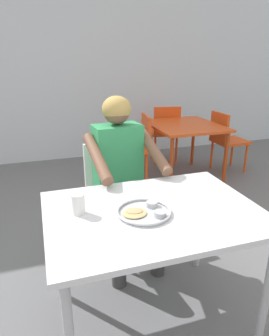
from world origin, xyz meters
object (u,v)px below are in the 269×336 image
object	(u,v)px
chair_foreground	(113,188)
table_foreground	(153,222)
chair_red_right	(226,138)
thali_tray	(145,212)
drinking_cup	(78,203)
diner_foreground	(122,168)
chair_red_far	(165,130)
table_background_red	(185,131)
chair_red_left	(136,144)

from	to	relation	value
chair_foreground	table_foreground	bearing A→B (deg)	-89.55
chair_red_right	thali_tray	bearing A→B (deg)	-132.49
table_foreground	drinking_cup	distance (m)	0.41
diner_foreground	chair_red_far	size ratio (longest dim) A/B	1.47
diner_foreground	chair_red_right	xyz separation A→B (m)	(1.83, 1.39, -0.26)
drinking_cup	diner_foreground	size ratio (longest dim) A/B	0.09
chair_foreground	table_background_red	distance (m)	1.66
table_foreground	diner_foreground	bearing A→B (deg)	89.24
chair_foreground	diner_foreground	distance (m)	0.33
thali_tray	chair_foreground	world-z (taller)	chair_foreground
table_background_red	chair_foreground	bearing A→B (deg)	-136.86
table_foreground	drinking_cup	world-z (taller)	drinking_cup
chair_red_left	chair_red_right	distance (m)	1.26
table_background_red	table_foreground	bearing A→B (deg)	-120.96
table_foreground	thali_tray	bearing A→B (deg)	-153.60
diner_foreground	table_background_red	distance (m)	1.80
thali_tray	diner_foreground	distance (m)	0.68
diner_foreground	table_background_red	bearing A→B (deg)	48.61
drinking_cup	diner_foreground	distance (m)	0.69
thali_tray	chair_red_right	bearing A→B (deg)	47.51
table_background_red	chair_red_far	bearing A→B (deg)	89.31
chair_foreground	drinking_cup	bearing A→B (deg)	-115.43
chair_red_left	drinking_cup	bearing A→B (deg)	-116.20
diner_foreground	chair_red_far	distance (m)	2.31
table_foreground	chair_red_right	xyz separation A→B (m)	(1.83, 2.04, -0.19)
chair_foreground	chair_red_left	xyz separation A→B (m)	(0.58, 1.15, 0.01)
diner_foreground	chair_foreground	bearing A→B (deg)	94.00
thali_tray	chair_foreground	bearing A→B (deg)	86.65
table_foreground	chair_red_left	size ratio (longest dim) A/B	1.34
drinking_cup	chair_foreground	distance (m)	0.92
chair_red_right	diner_foreground	bearing A→B (deg)	-142.70
drinking_cup	diner_foreground	world-z (taller)	diner_foreground
table_foreground	table_background_red	bearing A→B (deg)	59.04
thali_tray	chair_red_far	bearing A→B (deg)	64.44
chair_red_right	chair_foreground	bearing A→B (deg)	-147.56
chair_foreground	chair_red_right	bearing A→B (deg)	32.44
chair_foreground	chair_red_right	world-z (taller)	chair_foreground
chair_foreground	chair_red_left	bearing A→B (deg)	63.29
chair_foreground	chair_red_right	size ratio (longest dim) A/B	1.04
chair_foreground	chair_red_right	xyz separation A→B (m)	(1.84, 1.17, -0.02)
drinking_cup	chair_red_far	world-z (taller)	same
diner_foreground	chair_red_left	xyz separation A→B (m)	(0.56, 1.37, -0.24)
table_background_red	chair_red_far	distance (m)	0.63
drinking_cup	chair_red_left	bearing A→B (deg)	63.80
drinking_cup	chair_red_far	size ratio (longest dim) A/B	0.13
chair_red_right	table_background_red	bearing A→B (deg)	-176.21
table_foreground	chair_red_far	world-z (taller)	chair_red_far
drinking_cup	table_background_red	xyz separation A→B (m)	(1.58, 1.91, -0.17)
thali_tray	chair_foreground	size ratio (longest dim) A/B	0.33
table_foreground	table_background_red	xyz separation A→B (m)	(1.20, 2.00, -0.03)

